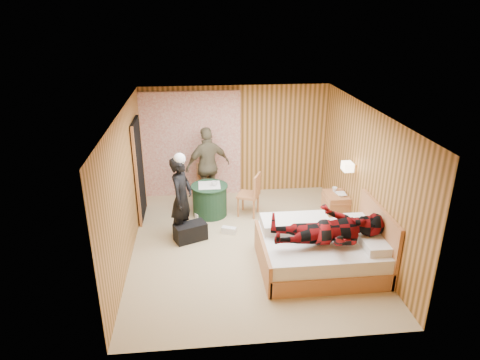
{
  "coord_description": "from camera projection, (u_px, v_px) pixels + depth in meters",
  "views": [
    {
      "loc": [
        -0.86,
        -6.82,
        4.08
      ],
      "look_at": [
        -0.09,
        0.6,
        1.05
      ],
      "focal_mm": 32.0,
      "sensor_mm": 36.0,
      "label": 1
    }
  ],
  "objects": [
    {
      "name": "doorway",
      "position": [
        139.0,
        170.0,
        8.61
      ],
      "size": [
        0.06,
        0.9,
        2.05
      ],
      "primitive_type": "cube",
      "color": "black",
      "rests_on": "floor"
    },
    {
      "name": "book_lower",
      "position": [
        337.0,
        195.0,
        8.55
      ],
      "size": [
        0.21,
        0.25,
        0.02
      ],
      "primitive_type": "imported",
      "rotation": [
        0.0,
        0.0,
        0.21
      ],
      "color": "white",
      "rests_on": "nightstand"
    },
    {
      "name": "wall_back",
      "position": [
        236.0,
        140.0,
        9.73
      ],
      "size": [
        4.2,
        0.02,
        2.5
      ],
      "primitive_type": "cube",
      "color": "tan",
      "rests_on": "floor"
    },
    {
      "name": "cup_table",
      "position": [
        214.0,
        184.0,
        8.74
      ],
      "size": [
        0.14,
        0.14,
        0.1
      ],
      "primitive_type": "imported",
      "rotation": [
        0.0,
        0.0,
        -0.11
      ],
      "color": "white",
      "rests_on": "round_table"
    },
    {
      "name": "ceiling",
      "position": [
        249.0,
        111.0,
        6.96
      ],
      "size": [
        4.2,
        5.0,
        0.01
      ],
      "primitive_type": "cube",
      "color": "silver",
      "rests_on": "wall_back"
    },
    {
      "name": "wall_left",
      "position": [
        126.0,
        187.0,
        7.23
      ],
      "size": [
        0.02,
        5.0,
        2.5
      ],
      "primitive_type": "cube",
      "color": "tan",
      "rests_on": "floor"
    },
    {
      "name": "duffel_bag",
      "position": [
        190.0,
        232.0,
        8.0
      ],
      "size": [
        0.66,
        0.51,
        0.33
      ],
      "primitive_type": "cube",
      "rotation": [
        0.0,
        0.0,
        0.39
      ],
      "color": "black",
      "rests_on": "floor"
    },
    {
      "name": "man_at_table",
      "position": [
        208.0,
        166.0,
        9.31
      ],
      "size": [
        1.09,
        0.75,
        1.72
      ],
      "primitive_type": "imported",
      "rotation": [
        0.0,
        0.0,
        3.5
      ],
      "color": "brown",
      "rests_on": "floor"
    },
    {
      "name": "bed",
      "position": [
        321.0,
        250.0,
        7.13
      ],
      "size": [
        1.99,
        1.55,
        1.07
      ],
      "color": "#C17D4F",
      "rests_on": "floor"
    },
    {
      "name": "floor",
      "position": [
        248.0,
        244.0,
        7.9
      ],
      "size": [
        4.2,
        5.0,
        0.01
      ],
      "primitive_type": "cube",
      "color": "tan",
      "rests_on": "ground"
    },
    {
      "name": "chair_near",
      "position": [
        252.0,
        192.0,
        8.82
      ],
      "size": [
        0.55,
        0.55,
        0.92
      ],
      "rotation": [
        0.0,
        0.0,
        -1.97
      ],
      "color": "#C17D4F",
      "rests_on": "floor"
    },
    {
      "name": "curtain",
      "position": [
        192.0,
        145.0,
        9.59
      ],
      "size": [
        2.2,
        0.08,
        2.4
      ],
      "primitive_type": "cube",
      "color": "#F0E5D0",
      "rests_on": "floor"
    },
    {
      "name": "wall_right",
      "position": [
        365.0,
        177.0,
        7.63
      ],
      "size": [
        0.02,
        5.0,
        2.5
      ],
      "primitive_type": "cube",
      "color": "tan",
      "rests_on": "floor"
    },
    {
      "name": "sneaker_right",
      "position": [
        229.0,
        230.0,
        8.28
      ],
      "size": [
        0.3,
        0.21,
        0.12
      ],
      "primitive_type": "cube",
      "rotation": [
        0.0,
        0.0,
        -0.39
      ],
      "color": "white",
      "rests_on": "floor"
    },
    {
      "name": "wall_lamp",
      "position": [
        348.0,
        166.0,
        8.01
      ],
      "size": [
        0.26,
        0.24,
        0.16
      ],
      "color": "gold",
      "rests_on": "wall_right"
    },
    {
      "name": "cup_nightstand",
      "position": [
        335.0,
        189.0,
        8.7
      ],
      "size": [
        0.1,
        0.1,
        0.09
      ],
      "primitive_type": "imported",
      "rotation": [
        0.0,
        0.0,
        0.01
      ],
      "color": "white",
      "rests_on": "nightstand"
    },
    {
      "name": "book_upper",
      "position": [
        337.0,
        194.0,
        8.54
      ],
      "size": [
        0.18,
        0.24,
        0.02
      ],
      "primitive_type": "imported",
      "rotation": [
        0.0,
        0.0,
        -0.08
      ],
      "color": "white",
      "rests_on": "nightstand"
    },
    {
      "name": "chair_far",
      "position": [
        208.0,
        180.0,
        9.4
      ],
      "size": [
        0.51,
        0.51,
        0.93
      ],
      "rotation": [
        0.0,
        0.0,
        0.26
      ],
      "color": "#C17D4F",
      "rests_on": "floor"
    },
    {
      "name": "woman_standing",
      "position": [
        182.0,
        198.0,
        7.9
      ],
      "size": [
        0.57,
        0.68,
        1.59
      ],
      "primitive_type": "imported",
      "rotation": [
        0.0,
        0.0,
        1.2
      ],
      "color": "black",
      "rests_on": "floor"
    },
    {
      "name": "sneaker_left",
      "position": [
        202.0,
        215.0,
        8.87
      ],
      "size": [
        0.31,
        0.22,
        0.13
      ],
      "primitive_type": "cube",
      "rotation": [
        0.0,
        0.0,
        0.42
      ],
      "color": "white",
      "rests_on": "floor"
    },
    {
      "name": "man_on_bed",
      "position": [
        330.0,
        222.0,
        6.68
      ],
      "size": [
        0.86,
        0.67,
        1.77
      ],
      "primitive_type": "imported",
      "rotation": [
        0.0,
        1.57,
        0.0
      ],
      "color": "maroon",
      "rests_on": "bed"
    },
    {
      "name": "nightstand",
      "position": [
        335.0,
        207.0,
        8.7
      ],
      "size": [
        0.44,
        0.6,
        0.58
      ],
      "color": "#C17D4F",
      "rests_on": "floor"
    },
    {
      "name": "round_table",
      "position": [
        210.0,
        200.0,
        8.92
      ],
      "size": [
        0.76,
        0.76,
        0.68
      ],
      "color": "#1E4227",
      "rests_on": "floor"
    }
  ]
}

